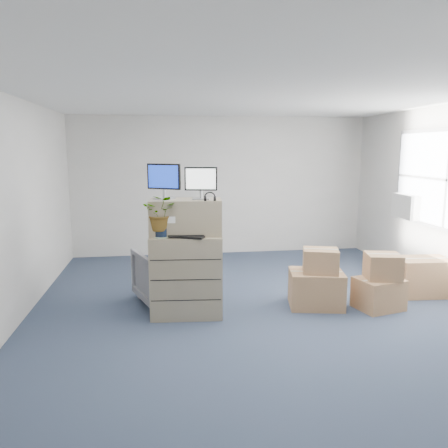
{
  "coord_description": "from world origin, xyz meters",
  "views": [
    {
      "loc": [
        -1.22,
        -5.35,
        2.15
      ],
      "look_at": [
        -0.39,
        0.4,
        1.15
      ],
      "focal_mm": 35.0,
      "sensor_mm": 36.0,
      "label": 1
    }
  ],
  "objects_px": {
    "monitor_right": "(201,181)",
    "keyboard": "(185,236)",
    "monitor_left": "(164,179)",
    "filing_cabinet_lower": "(187,275)",
    "office_chair": "(168,273)",
    "potted_plant": "(161,218)",
    "water_bottle": "(195,224)"
  },
  "relations": [
    {
      "from": "monitor_right",
      "to": "keyboard",
      "type": "relative_size",
      "value": 0.83
    },
    {
      "from": "keyboard",
      "to": "monitor_left",
      "type": "bearing_deg",
      "value": 159.11
    },
    {
      "from": "filing_cabinet_lower",
      "to": "keyboard",
      "type": "relative_size",
      "value": 2.13
    },
    {
      "from": "monitor_right",
      "to": "filing_cabinet_lower",
      "type": "bearing_deg",
      "value": -164.94
    },
    {
      "from": "monitor_left",
      "to": "office_chair",
      "type": "relative_size",
      "value": 0.53
    },
    {
      "from": "potted_plant",
      "to": "monitor_right",
      "type": "bearing_deg",
      "value": 12.97
    },
    {
      "from": "water_bottle",
      "to": "potted_plant",
      "type": "height_order",
      "value": "potted_plant"
    },
    {
      "from": "monitor_right",
      "to": "potted_plant",
      "type": "distance_m",
      "value": 0.68
    },
    {
      "from": "keyboard",
      "to": "potted_plant",
      "type": "relative_size",
      "value": 0.91
    },
    {
      "from": "filing_cabinet_lower",
      "to": "potted_plant",
      "type": "relative_size",
      "value": 1.94
    },
    {
      "from": "filing_cabinet_lower",
      "to": "water_bottle",
      "type": "bearing_deg",
      "value": 13.68
    },
    {
      "from": "keyboard",
      "to": "water_bottle",
      "type": "distance_m",
      "value": 0.24
    },
    {
      "from": "water_bottle",
      "to": "office_chair",
      "type": "relative_size",
      "value": 0.31
    },
    {
      "from": "potted_plant",
      "to": "office_chair",
      "type": "distance_m",
      "value": 1.09
    },
    {
      "from": "keyboard",
      "to": "office_chair",
      "type": "relative_size",
      "value": 0.59
    },
    {
      "from": "filing_cabinet_lower",
      "to": "keyboard",
      "type": "height_order",
      "value": "keyboard"
    },
    {
      "from": "keyboard",
      "to": "office_chair",
      "type": "height_order",
      "value": "keyboard"
    },
    {
      "from": "filing_cabinet_lower",
      "to": "potted_plant",
      "type": "distance_m",
      "value": 0.84
    },
    {
      "from": "keyboard",
      "to": "potted_plant",
      "type": "distance_m",
      "value": 0.38
    },
    {
      "from": "monitor_right",
      "to": "water_bottle",
      "type": "bearing_deg",
      "value": -172.53
    },
    {
      "from": "monitor_left",
      "to": "monitor_right",
      "type": "distance_m",
      "value": 0.47
    },
    {
      "from": "monitor_right",
      "to": "keyboard",
      "type": "xyz_separation_m",
      "value": [
        -0.22,
        -0.15,
        -0.67
      ]
    },
    {
      "from": "monitor_left",
      "to": "keyboard",
      "type": "relative_size",
      "value": 0.91
    },
    {
      "from": "monitor_right",
      "to": "potted_plant",
      "type": "height_order",
      "value": "monitor_right"
    },
    {
      "from": "office_chair",
      "to": "potted_plant",
      "type": "bearing_deg",
      "value": 63.51
    },
    {
      "from": "filing_cabinet_lower",
      "to": "keyboard",
      "type": "bearing_deg",
      "value": -91.91
    },
    {
      "from": "water_bottle",
      "to": "office_chair",
      "type": "xyz_separation_m",
      "value": [
        -0.36,
        0.5,
        -0.77
      ]
    },
    {
      "from": "filing_cabinet_lower",
      "to": "monitor_left",
      "type": "distance_m",
      "value": 1.27
    },
    {
      "from": "keyboard",
      "to": "office_chair",
      "type": "xyz_separation_m",
      "value": [
        -0.22,
        0.66,
        -0.65
      ]
    },
    {
      "from": "monitor_left",
      "to": "keyboard",
      "type": "bearing_deg",
      "value": -16.43
    },
    {
      "from": "keyboard",
      "to": "water_bottle",
      "type": "xyz_separation_m",
      "value": [
        0.14,
        0.16,
        0.12
      ]
    },
    {
      "from": "water_bottle",
      "to": "monitor_left",
      "type": "bearing_deg",
      "value": 167.1
    }
  ]
}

